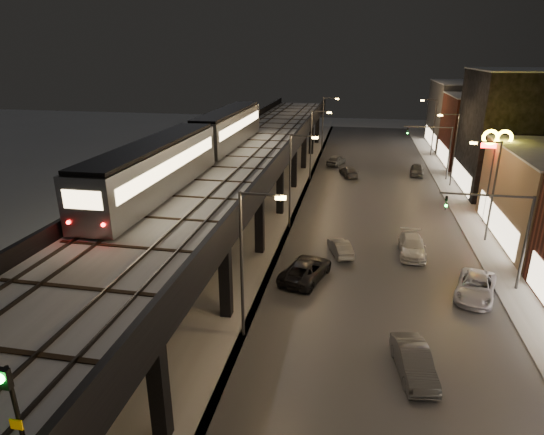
{
  "coord_description": "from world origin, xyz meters",
  "views": [
    {
      "loc": [
        5.3,
        -9.34,
        15.96
      ],
      "look_at": [
        -0.32,
        20.12,
        5.0
      ],
      "focal_mm": 30.0,
      "sensor_mm": 36.0,
      "label": 1
    }
  ],
  "objects_px": {
    "rail_signal": "(10,398)",
    "car_mid_silver": "(306,270)",
    "car_near_white": "(340,248)",
    "car_onc_dark": "(475,288)",
    "car_far_white": "(336,160)",
    "car_onc_silver": "(414,362)",
    "car_onc_red": "(417,170)",
    "car_onc_white": "(412,247)",
    "subway_train": "(200,143)",
    "car_mid_dark": "(349,172)"
  },
  "relations": [
    {
      "from": "car_near_white",
      "to": "car_onc_red",
      "type": "relative_size",
      "value": 0.9
    },
    {
      "from": "rail_signal",
      "to": "car_near_white",
      "type": "xyz_separation_m",
      "value": [
        6.5,
        27.99,
        -7.95
      ]
    },
    {
      "from": "car_mid_silver",
      "to": "subway_train",
      "type": "bearing_deg",
      "value": -20.66
    },
    {
      "from": "car_far_white",
      "to": "car_onc_red",
      "type": "height_order",
      "value": "car_far_white"
    },
    {
      "from": "subway_train",
      "to": "car_onc_red",
      "type": "relative_size",
      "value": 8.59
    },
    {
      "from": "car_onc_white",
      "to": "subway_train",
      "type": "bearing_deg",
      "value": 174.9
    },
    {
      "from": "car_onc_silver",
      "to": "car_onc_white",
      "type": "relative_size",
      "value": 0.9
    },
    {
      "from": "car_mid_silver",
      "to": "car_onc_dark",
      "type": "bearing_deg",
      "value": -165.9
    },
    {
      "from": "subway_train",
      "to": "car_onc_red",
      "type": "height_order",
      "value": "subway_train"
    },
    {
      "from": "car_near_white",
      "to": "car_mid_silver",
      "type": "height_order",
      "value": "car_mid_silver"
    },
    {
      "from": "car_mid_dark",
      "to": "car_onc_dark",
      "type": "xyz_separation_m",
      "value": [
        9.58,
        -31.17,
        0.07
      ]
    },
    {
      "from": "car_onc_white",
      "to": "car_far_white",
      "type": "bearing_deg",
      "value": 105.29
    },
    {
      "from": "subway_train",
      "to": "car_onc_white",
      "type": "height_order",
      "value": "subway_train"
    },
    {
      "from": "rail_signal",
      "to": "car_mid_silver",
      "type": "relative_size",
      "value": 0.5
    },
    {
      "from": "car_mid_dark",
      "to": "car_onc_red",
      "type": "xyz_separation_m",
      "value": [
        9.17,
        2.25,
        0.07
      ]
    },
    {
      "from": "rail_signal",
      "to": "car_onc_white",
      "type": "xyz_separation_m",
      "value": [
        12.36,
        29.17,
        -7.85
      ]
    },
    {
      "from": "car_onc_red",
      "to": "car_onc_white",
      "type": "bearing_deg",
      "value": -91.58
    },
    {
      "from": "car_mid_dark",
      "to": "car_onc_red",
      "type": "distance_m",
      "value": 9.44
    },
    {
      "from": "car_onc_silver",
      "to": "car_onc_white",
      "type": "bearing_deg",
      "value": 75.45
    },
    {
      "from": "car_onc_silver",
      "to": "car_onc_red",
      "type": "bearing_deg",
      "value": 74.37
    },
    {
      "from": "car_near_white",
      "to": "car_onc_dark",
      "type": "height_order",
      "value": "car_onc_dark"
    },
    {
      "from": "car_mid_dark",
      "to": "car_onc_white",
      "type": "height_order",
      "value": "car_onc_white"
    },
    {
      "from": "car_onc_white",
      "to": "car_onc_red",
      "type": "height_order",
      "value": "car_onc_white"
    },
    {
      "from": "car_onc_dark",
      "to": "car_onc_red",
      "type": "relative_size",
      "value": 1.22
    },
    {
      "from": "car_mid_dark",
      "to": "car_onc_silver",
      "type": "bearing_deg",
      "value": 79.8
    },
    {
      "from": "car_near_white",
      "to": "car_onc_silver",
      "type": "distance_m",
      "value": 15.04
    },
    {
      "from": "rail_signal",
      "to": "car_onc_white",
      "type": "distance_m",
      "value": 32.64
    },
    {
      "from": "rail_signal",
      "to": "car_onc_red",
      "type": "distance_m",
      "value": 58.78
    },
    {
      "from": "car_mid_silver",
      "to": "car_mid_dark",
      "type": "relative_size",
      "value": 1.23
    },
    {
      "from": "car_near_white",
      "to": "rail_signal",
      "type": "bearing_deg",
      "value": 58.59
    },
    {
      "from": "car_onc_white",
      "to": "rail_signal",
      "type": "bearing_deg",
      "value": -112.17
    },
    {
      "from": "car_onc_silver",
      "to": "car_onc_red",
      "type": "distance_m",
      "value": 42.75
    },
    {
      "from": "car_mid_dark",
      "to": "car_far_white",
      "type": "distance_m",
      "value": 6.5
    },
    {
      "from": "car_onc_white",
      "to": "car_onc_red",
      "type": "bearing_deg",
      "value": 84.03
    },
    {
      "from": "rail_signal",
      "to": "car_near_white",
      "type": "height_order",
      "value": "rail_signal"
    },
    {
      "from": "subway_train",
      "to": "car_near_white",
      "type": "bearing_deg",
      "value": -13.56
    },
    {
      "from": "car_mid_silver",
      "to": "car_mid_dark",
      "type": "height_order",
      "value": "car_mid_silver"
    },
    {
      "from": "car_onc_silver",
      "to": "car_onc_dark",
      "type": "height_order",
      "value": "car_onc_silver"
    },
    {
      "from": "subway_train",
      "to": "car_mid_dark",
      "type": "bearing_deg",
      "value": 60.71
    },
    {
      "from": "rail_signal",
      "to": "car_onc_red",
      "type": "relative_size",
      "value": 0.65
    },
    {
      "from": "subway_train",
      "to": "car_onc_dark",
      "type": "distance_m",
      "value": 25.09
    },
    {
      "from": "car_near_white",
      "to": "car_mid_dark",
      "type": "xyz_separation_m",
      "value": [
        -0.12,
        25.89,
        0.03
      ]
    },
    {
      "from": "car_onc_red",
      "to": "subway_train",
      "type": "bearing_deg",
      "value": -126.07
    },
    {
      "from": "car_mid_silver",
      "to": "car_onc_silver",
      "type": "distance_m",
      "value": 11.68
    },
    {
      "from": "car_near_white",
      "to": "car_onc_white",
      "type": "bearing_deg",
      "value": 173.0
    },
    {
      "from": "subway_train",
      "to": "car_near_white",
      "type": "xyz_separation_m",
      "value": [
        12.9,
        -3.11,
        -7.77
      ]
    },
    {
      "from": "car_far_white",
      "to": "car_onc_silver",
      "type": "height_order",
      "value": "car_far_white"
    },
    {
      "from": "car_onc_dark",
      "to": "car_far_white",
      "type": "bearing_deg",
      "value": 124.41
    },
    {
      "from": "car_mid_dark",
      "to": "car_onc_silver",
      "type": "height_order",
      "value": "car_onc_silver"
    },
    {
      "from": "car_onc_red",
      "to": "car_near_white",
      "type": "bearing_deg",
      "value": -102.66
    }
  ]
}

